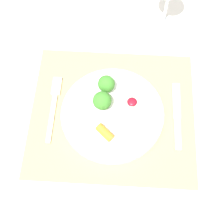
{
  "coord_description": "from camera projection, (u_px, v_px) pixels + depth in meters",
  "views": [
    {
      "loc": [
        0.02,
        -0.34,
        1.49
      ],
      "look_at": [
        -0.0,
        -0.01,
        0.78
      ],
      "focal_mm": 50.0,
      "sensor_mm": 36.0,
      "label": 1
    }
  ],
  "objects": [
    {
      "name": "dinner_plate",
      "position": [
        112.0,
        112.0,
        0.79
      ],
      "size": [
        0.26,
        0.26,
        0.07
      ],
      "color": "white",
      "rests_on": "placemat"
    },
    {
      "name": "spoon",
      "position": [
        137.0,
        37.0,
        0.91
      ],
      "size": [
        0.17,
        0.04,
        0.01
      ],
      "rotation": [
        0.0,
        0.0,
        0.03
      ],
      "color": "beige",
      "rests_on": "dining_table"
    },
    {
      "name": "knife",
      "position": [
        177.0,
        120.0,
        0.79
      ],
      "size": [
        0.02,
        0.19,
        0.01
      ],
      "rotation": [
        0.0,
        0.0,
        -0.03
      ],
      "color": "beige",
      "rests_on": "placemat"
    },
    {
      "name": "dining_table",
      "position": [
        113.0,
        125.0,
        0.88
      ],
      "size": [
        1.44,
        1.15,
        0.76
      ],
      "color": "white",
      "rests_on": "ground_plane"
    },
    {
      "name": "fork",
      "position": [
        54.0,
        104.0,
        0.81
      ],
      "size": [
        0.02,
        0.19,
        0.01
      ],
      "rotation": [
        0.0,
        0.0,
        -0.01
      ],
      "color": "beige",
      "rests_on": "placemat"
    },
    {
      "name": "ground_plane",
      "position": [
        112.0,
        180.0,
        1.5
      ],
      "size": [
        8.0,
        8.0,
        0.0
      ],
      "primitive_type": "plane",
      "color": "brown"
    },
    {
      "name": "placemat",
      "position": [
        113.0,
        113.0,
        0.81
      ],
      "size": [
        0.42,
        0.38,
        0.0
      ],
      "primitive_type": "cube",
      "color": "#9E895B",
      "rests_on": "dining_table"
    }
  ]
}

